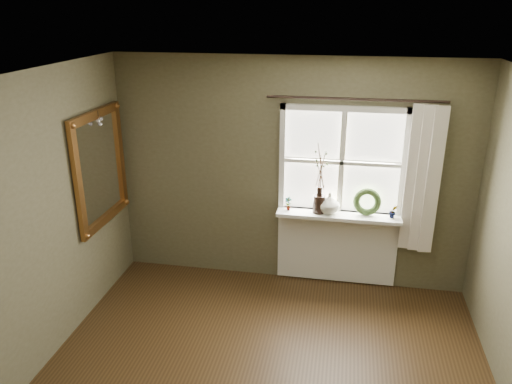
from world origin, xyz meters
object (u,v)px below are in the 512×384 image
Objects in this scene: wreath at (367,205)px; gilt_mirror at (100,168)px; dark_jug at (319,204)px; cream_vase at (329,203)px.

wreath is 0.25× the size of gilt_mirror.
dark_jug is at bearing -176.34° from wreath.
gilt_mirror is (-2.41, -0.50, 0.43)m from cream_vase.
cream_vase is 0.19× the size of gilt_mirror.
dark_jug is 0.66× the size of wreath.
dark_jug is 0.16× the size of gilt_mirror.
wreath is (0.41, 0.04, -0.00)m from cream_vase.
cream_vase is at bearing 0.00° from dark_jug.
gilt_mirror reaches higher than cream_vase.
cream_vase is 2.50m from gilt_mirror.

